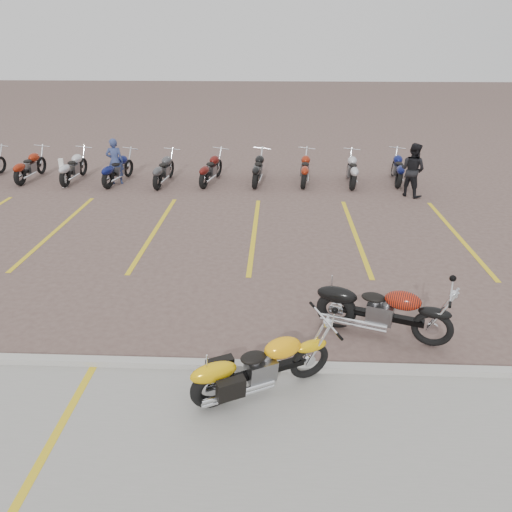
# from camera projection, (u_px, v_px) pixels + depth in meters

# --- Properties ---
(ground) EXTENTS (100.00, 100.00, 0.00)m
(ground) POSITION_uv_depth(u_px,v_px,m) (245.00, 306.00, 9.80)
(ground) COLOR brown
(ground) RESTS_ON ground
(concrete_apron) EXTENTS (60.00, 5.00, 0.01)m
(concrete_apron) POSITION_uv_depth(u_px,v_px,m) (220.00, 503.00, 5.70)
(concrete_apron) COLOR #9E9B93
(concrete_apron) RESTS_ON ground
(curb) EXTENTS (60.00, 0.18, 0.12)m
(curb) POSITION_uv_depth(u_px,v_px,m) (237.00, 366.00, 7.95)
(curb) COLOR #ADAAA3
(curb) RESTS_ON ground
(parking_stripes) EXTENTS (38.00, 5.50, 0.01)m
(parking_stripes) POSITION_uv_depth(u_px,v_px,m) (254.00, 232.00, 13.45)
(parking_stripes) COLOR gold
(parking_stripes) RESTS_ON ground
(apron_stripe) EXTENTS (0.12, 5.00, 0.00)m
(apron_stripe) POSITION_uv_depth(u_px,v_px,m) (23.00, 495.00, 5.79)
(apron_stripe) COLOR gold
(apron_stripe) RESTS_ON concrete_apron
(yellow_cruiser) EXTENTS (2.05, 1.12, 0.91)m
(yellow_cruiser) POSITION_uv_depth(u_px,v_px,m) (258.00, 367.00, 7.28)
(yellow_cruiser) COLOR black
(yellow_cruiser) RESTS_ON ground
(flame_cruiser) EXTENTS (2.27, 0.94, 0.97)m
(flame_cruiser) POSITION_uv_depth(u_px,v_px,m) (380.00, 312.00, 8.66)
(flame_cruiser) COLOR black
(flame_cruiser) RESTS_ON ground
(person_a) EXTENTS (0.64, 0.48, 1.60)m
(person_a) POSITION_uv_depth(u_px,v_px,m) (115.00, 161.00, 17.45)
(person_a) COLOR navy
(person_a) RESTS_ON ground
(person_b) EXTENTS (1.06, 1.05, 1.73)m
(person_b) POSITION_uv_depth(u_px,v_px,m) (412.00, 170.00, 16.10)
(person_b) COLOR black
(person_b) RESTS_ON ground
(bollard) EXTENTS (0.18, 0.18, 1.00)m
(bollard) POSITION_uv_depth(u_px,v_px,m) (63.00, 173.00, 17.14)
(bollard) COLOR white
(bollard) RESTS_ON ground
(bg_bike_row) EXTENTS (15.76, 2.07, 1.10)m
(bg_bike_row) POSITION_uv_depth(u_px,v_px,m) (188.00, 167.00, 17.74)
(bg_bike_row) COLOR black
(bg_bike_row) RESTS_ON ground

